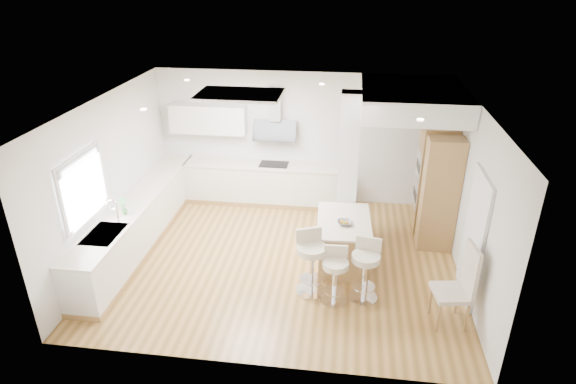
% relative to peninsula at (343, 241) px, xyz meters
% --- Properties ---
extents(ground, '(6.00, 6.00, 0.00)m').
position_rel_peninsula_xyz_m(ground, '(-1.03, -0.08, -0.41)').
color(ground, '#AE7E40').
rests_on(ground, ground).
extents(ceiling, '(6.00, 5.00, 0.02)m').
position_rel_peninsula_xyz_m(ceiling, '(-1.03, -0.08, -0.41)').
color(ceiling, white).
rests_on(ceiling, ground).
extents(wall_back, '(6.00, 0.04, 2.80)m').
position_rel_peninsula_xyz_m(wall_back, '(-1.03, 2.42, 0.99)').
color(wall_back, silver).
rests_on(wall_back, ground).
extents(wall_left, '(0.04, 5.00, 2.80)m').
position_rel_peninsula_xyz_m(wall_left, '(-4.03, -0.08, 0.99)').
color(wall_left, silver).
rests_on(wall_left, ground).
extents(wall_right, '(0.04, 5.00, 2.80)m').
position_rel_peninsula_xyz_m(wall_right, '(1.97, -0.08, 0.99)').
color(wall_right, silver).
rests_on(wall_right, ground).
extents(skylight, '(4.10, 2.10, 0.06)m').
position_rel_peninsula_xyz_m(skylight, '(-1.83, 0.52, 2.36)').
color(skylight, white).
rests_on(skylight, ground).
extents(window_left, '(0.06, 1.28, 1.07)m').
position_rel_peninsula_xyz_m(window_left, '(-3.99, -0.98, 1.28)').
color(window_left, white).
rests_on(window_left, ground).
extents(doorway_right, '(0.05, 1.00, 2.10)m').
position_rel_peninsula_xyz_m(doorway_right, '(1.94, -0.68, 0.59)').
color(doorway_right, '#463E37').
rests_on(doorway_right, ground).
extents(counter_left, '(0.63, 4.50, 1.35)m').
position_rel_peninsula_xyz_m(counter_left, '(-3.73, 0.15, 0.04)').
color(counter_left, '#AE834A').
rests_on(counter_left, ground).
extents(counter_back, '(3.62, 0.63, 2.50)m').
position_rel_peninsula_xyz_m(counter_back, '(-1.95, 2.14, 0.28)').
color(counter_back, '#AE834A').
rests_on(counter_back, ground).
extents(pillar, '(0.35, 0.35, 2.80)m').
position_rel_peninsula_xyz_m(pillar, '(0.02, 0.87, 0.99)').
color(pillar, white).
rests_on(pillar, ground).
extents(soffit, '(1.78, 2.20, 0.40)m').
position_rel_peninsula_xyz_m(soffit, '(1.07, 1.32, 2.19)').
color(soffit, white).
rests_on(soffit, ground).
extents(oven_column, '(0.63, 1.21, 2.10)m').
position_rel_peninsula_xyz_m(oven_column, '(1.64, 1.15, 0.64)').
color(oven_column, '#AE834A').
rests_on(oven_column, ground).
extents(peninsula, '(0.96, 1.39, 0.88)m').
position_rel_peninsula_xyz_m(peninsula, '(0.00, 0.00, 0.00)').
color(peninsula, '#AE834A').
rests_on(peninsula, ground).
extents(bar_stool_a, '(0.62, 0.62, 1.06)m').
position_rel_peninsula_xyz_m(bar_stool_a, '(-0.47, -0.91, 0.18)').
color(bar_stool_a, white).
rests_on(bar_stool_a, ground).
extents(bar_stool_b, '(0.43, 0.43, 0.92)m').
position_rel_peninsula_xyz_m(bar_stool_b, '(-0.09, -1.12, 0.10)').
color(bar_stool_b, white).
rests_on(bar_stool_b, ground).
extents(bar_stool_c, '(0.54, 0.54, 1.01)m').
position_rel_peninsula_xyz_m(bar_stool_c, '(0.36, -0.98, 0.15)').
color(bar_stool_c, white).
rests_on(bar_stool_c, ground).
extents(dining_chair, '(0.56, 0.56, 1.28)m').
position_rel_peninsula_xyz_m(dining_chair, '(1.67, -1.37, 0.27)').
color(dining_chair, beige).
rests_on(dining_chair, ground).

